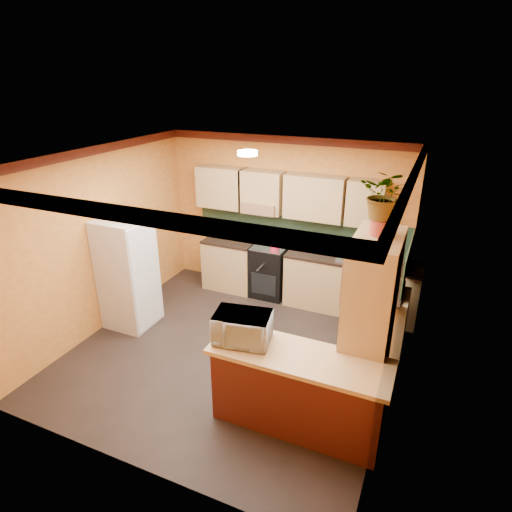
{
  "coord_description": "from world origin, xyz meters",
  "views": [
    {
      "loc": [
        2.32,
        -4.45,
        3.6
      ],
      "look_at": [
        0.19,
        0.45,
        1.31
      ],
      "focal_mm": 30.0,
      "sensor_mm": 36.0,
      "label": 1
    }
  ],
  "objects_px": {
    "fridge": "(128,273)",
    "pantry": "(368,326)",
    "base_cabinets_back": "(304,278)",
    "microwave": "(242,328)",
    "stove": "(270,271)",
    "breakfast_bar": "(297,393)"
  },
  "relations": [
    {
      "from": "fridge",
      "to": "pantry",
      "type": "relative_size",
      "value": 0.81
    },
    {
      "from": "base_cabinets_back",
      "to": "fridge",
      "type": "height_order",
      "value": "fridge"
    },
    {
      "from": "microwave",
      "to": "stove",
      "type": "bearing_deg",
      "value": 95.31
    },
    {
      "from": "fridge",
      "to": "base_cabinets_back",
      "type": "bearing_deg",
      "value": 37.58
    },
    {
      "from": "stove",
      "to": "microwave",
      "type": "xyz_separation_m",
      "value": [
        0.76,
        -2.73,
        0.64
      ]
    },
    {
      "from": "stove",
      "to": "pantry",
      "type": "distance_m",
      "value": 2.94
    },
    {
      "from": "fridge",
      "to": "breakfast_bar",
      "type": "bearing_deg",
      "value": -18.49
    },
    {
      "from": "stove",
      "to": "pantry",
      "type": "height_order",
      "value": "pantry"
    },
    {
      "from": "breakfast_bar",
      "to": "microwave",
      "type": "xyz_separation_m",
      "value": [
        -0.65,
        0.0,
        0.66
      ]
    },
    {
      "from": "base_cabinets_back",
      "to": "fridge",
      "type": "bearing_deg",
      "value": -142.42
    },
    {
      "from": "base_cabinets_back",
      "to": "fridge",
      "type": "relative_size",
      "value": 2.15
    },
    {
      "from": "breakfast_bar",
      "to": "base_cabinets_back",
      "type": "bearing_deg",
      "value": 106.03
    },
    {
      "from": "pantry",
      "to": "breakfast_bar",
      "type": "height_order",
      "value": "pantry"
    },
    {
      "from": "stove",
      "to": "fridge",
      "type": "xyz_separation_m",
      "value": [
        -1.61,
        -1.72,
        0.39
      ]
    },
    {
      "from": "pantry",
      "to": "microwave",
      "type": "distance_m",
      "value": 1.39
    },
    {
      "from": "base_cabinets_back",
      "to": "breakfast_bar",
      "type": "relative_size",
      "value": 2.03
    },
    {
      "from": "fridge",
      "to": "pantry",
      "type": "xyz_separation_m",
      "value": [
        3.6,
        -0.36,
        0.2
      ]
    },
    {
      "from": "pantry",
      "to": "base_cabinets_back",
      "type": "bearing_deg",
      "value": 123.18
    },
    {
      "from": "fridge",
      "to": "pantry",
      "type": "height_order",
      "value": "pantry"
    },
    {
      "from": "stove",
      "to": "breakfast_bar",
      "type": "height_order",
      "value": "stove"
    },
    {
      "from": "base_cabinets_back",
      "to": "microwave",
      "type": "relative_size",
      "value": 6.09
    },
    {
      "from": "base_cabinets_back",
      "to": "stove",
      "type": "height_order",
      "value": "stove"
    }
  ]
}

